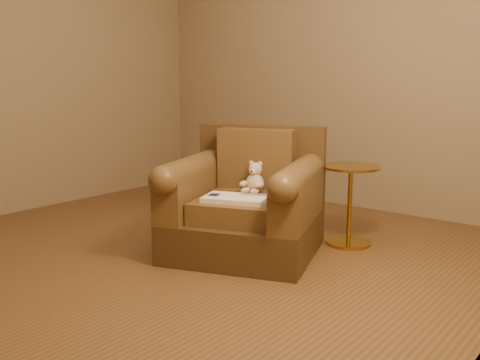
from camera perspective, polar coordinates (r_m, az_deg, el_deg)
The scene contains 5 objects.
floor at distance 3.76m, azimuth -6.09°, elevation -7.69°, with size 4.00×4.00×0.00m, color brown.
armchair at distance 3.68m, azimuth 0.67°, elevation -2.70°, with size 1.20×1.17×0.85m.
teddy_bear at distance 3.72m, azimuth 1.52°, elevation -0.04°, with size 0.16×0.19×0.22m.
guidebook at distance 3.46m, azimuth -0.50°, elevation -2.00°, with size 0.46×0.37×0.03m.
side_table at distance 3.93m, azimuth 11.62°, elevation -2.35°, with size 0.41×0.41×0.58m.
Camera 1 is at (2.53, -2.53, 1.18)m, focal length 40.00 mm.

